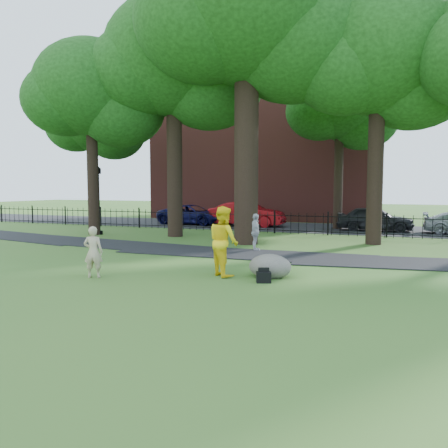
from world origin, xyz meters
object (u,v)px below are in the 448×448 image
at_px(big_tree, 250,18).
at_px(man, 224,241).
at_px(boulder, 270,265).
at_px(woman, 93,252).
at_px(red_sedan, 247,214).
at_px(lamppost, 99,201).

distance_m(big_tree, man, 11.77).
bearing_deg(boulder, big_tree, 113.05).
bearing_deg(woman, boulder, -179.37).
bearing_deg(red_sedan, woman, -178.00).
height_order(man, red_sedan, man).
bearing_deg(lamppost, red_sedan, 52.31).
bearing_deg(lamppost, man, -36.54).
distance_m(man, red_sedan, 16.34).
bearing_deg(big_tree, lamppost, 175.71).
xyz_separation_m(big_tree, man, (1.63, -7.27, -9.11)).
bearing_deg(woman, big_tree, -123.33).
bearing_deg(big_tree, woman, -101.18).
xyz_separation_m(woman, red_sedan, (-1.20, 17.34, 0.07)).
height_order(woman, boulder, woman).
xyz_separation_m(woman, boulder, (4.73, 1.98, -0.38)).
distance_m(big_tree, boulder, 12.36).
height_order(big_tree, woman, big_tree).
xyz_separation_m(big_tree, boulder, (2.96, -6.95, -9.78)).
relative_size(big_tree, woman, 9.59).
bearing_deg(red_sedan, big_tree, -162.51).
distance_m(boulder, lamppost, 14.26).
height_order(big_tree, boulder, big_tree).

